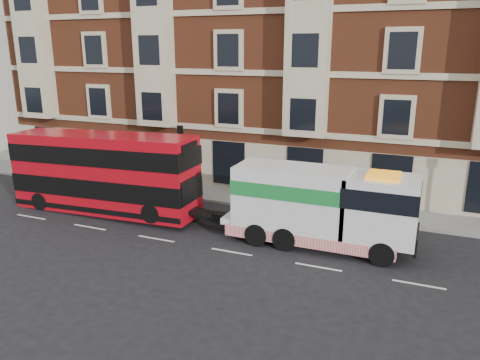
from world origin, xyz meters
name	(u,v)px	position (x,y,z in m)	size (l,w,h in m)	color
ground	(232,252)	(0.00, 0.00, 0.00)	(120.00, 120.00, 0.00)	black
sidewalk	(281,202)	(0.00, 7.50, 0.07)	(90.00, 3.00, 0.15)	slate
victorian_terrace	(325,31)	(0.50, 15.00, 10.07)	(45.00, 12.00, 20.40)	brown
lamp_post_west	(181,155)	(-6.00, 6.20, 2.68)	(0.35, 0.15, 4.35)	black
double_decker_bus	(103,172)	(-8.69, 2.26, 2.35)	(10.97, 2.52, 4.44)	#B00915
tow_truck	(318,206)	(3.37, 2.26, 1.94)	(8.78, 2.60, 3.66)	silver
box_van	(55,173)	(-14.32, 4.43, 1.19)	(4.74, 2.16, 2.42)	silver
pedestrian	(116,176)	(-10.91, 6.15, 0.91)	(0.56, 0.36, 1.52)	#1C2039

